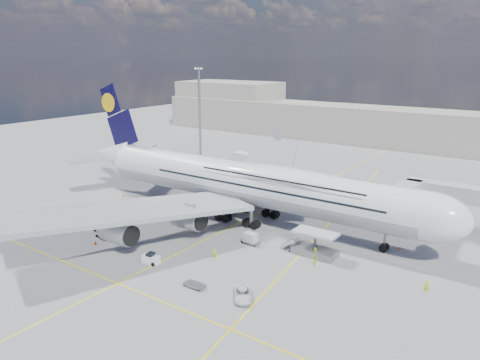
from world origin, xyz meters
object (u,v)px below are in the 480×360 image
Objects in this scene: light_mast at (200,112)px; dolly_row_c at (103,236)px; cone_wing_left_outer at (253,173)px; cone_nose at (400,248)px; airliner at (249,183)px; service_van at (243,294)px; crew_loader at (314,260)px; cargo_loader at (314,247)px; cone_wing_right_inner at (126,223)px; cone_wing_right_outer at (95,243)px; crew_wing at (106,221)px; baggage_tug at (151,259)px; dolly_row_b at (148,213)px; crew_nose at (427,287)px; dolly_back at (125,221)px; cone_wing_left_inner at (269,189)px; crew_van at (315,253)px; dolly_row_a at (101,227)px; dolly_nose_far at (194,284)px; catering_truck_inner at (218,184)px; cone_tail at (123,195)px; jet_bridge at (439,196)px; catering_truck_outer at (246,163)px; crew_tug at (215,254)px.

dolly_row_c is at bearing -65.18° from light_mast.
cone_nose is at bearing -30.59° from cone_wing_left_outer.
service_van is at bearing -57.31° from airliner.
cargo_loader is at bearing -179.72° from crew_loader.
cone_wing_right_inner is at bearing 126.76° from service_van.
cone_wing_left_outer is 1.05× the size of cone_wing_right_outer.
crew_wing is 3.17× the size of cone_wing_right_inner.
service_van is at bearing -8.71° from baggage_tug.
crew_nose reaches higher than dolly_row_b.
service_van is (32.32, -9.88, 0.22)m from dolly_back.
cone_wing_left_inner reaches higher than cone_wing_right_outer.
crew_van is 50.47m from cone_wing_left_outer.
dolly_row_c is (25.73, -55.65, -12.90)m from light_mast.
cone_wing_left_inner is (-22.19, 42.15, -0.33)m from service_van.
airliner is at bearing 73.27° from dolly_row_a.
dolly_row_a is at bearing -177.97° from crew_nose.
crew_nose is at bearing -8.49° from cargo_loader.
dolly_nose_far is (25.17, -5.67, -0.62)m from dolly_row_a.
crew_wing reaches higher than cone_wing_right_inner.
airliner reaches higher than catering_truck_inner.
light_mast is 71.28m from baggage_tug.
dolly_nose_far is at bearing -29.60° from cone_tail.
dolly_nose_far is (-21.04, -35.86, -6.52)m from jet_bridge.
cone_wing_left_inner is at bearing 44.05° from cone_tail.
jet_bridge is at bearing 50.89° from dolly_row_c.
airliner is 36.62m from catering_truck_outer.
dolly_nose_far is 45.86m from cone_wing_left_inner.
cone_wing_right_inner is (0.77, -6.07, -0.06)m from dolly_row_b.
dolly_row_b is at bearing 72.32° from dolly_back.
baggage_tug is (13.46, -2.56, 0.42)m from dolly_row_c.
dolly_row_c is 20.43m from crew_tug.
crew_tug is (22.54, -2.89, 0.41)m from dolly_back.
dolly_back is 2.30× the size of crew_van.
jet_bridge is (29.55, 10.94, -0.02)m from airliner.
catering_truck_inner is at bearing -81.11° from cone_wing_left_outer.
dolly_nose_far is at bearing -12.14° from dolly_row_b.
cone_tail is (-13.36, 11.16, 0.01)m from cone_wing_right_inner.
catering_truck_inner is 39.58m from crew_loader.
light_mast is at bearing 110.55° from catering_truck_inner.
cone_wing_left_inner is (9.80, 37.53, -0.67)m from dolly_row_a.
dolly_row_c is 50.77m from catering_truck_outer.
crew_van reaches higher than cone_wing_right_inner.
light_mast reaches higher than cone_wing_right_outer.
crew_wing is at bearing -50.78° from cone_tail.
dolly_row_b is (-46.27, -19.46, -6.52)m from jet_bridge.
crew_loader is (19.43, 12.54, 0.19)m from baggage_tug.
cone_wing_left_outer reaches higher than cone_nose.
catering_truck_inner is 25.18m from cone_wing_right_inner.
dolly_row_b is at bearing -177.55° from cargo_loader.
dolly_row_c is 1.62× the size of crew_loader.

